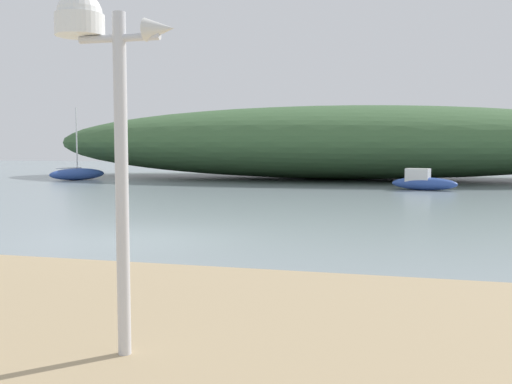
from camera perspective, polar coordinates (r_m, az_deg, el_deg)
ground_plane at (r=13.85m, az=-10.62°, el=-4.41°), size 120.00×120.00×0.00m
distant_hill at (r=38.72m, az=7.46°, el=4.75°), size 38.66×14.16×4.65m
mast_structure at (r=5.64m, az=-15.02°, el=11.71°), size 1.14×0.44×3.31m
motorboat_near_shore at (r=29.38m, az=15.74°, el=0.96°), size 3.22×1.60×1.03m
sailboat_centre_water at (r=38.13m, az=-16.80°, el=1.68°), size 2.83×3.60×4.44m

